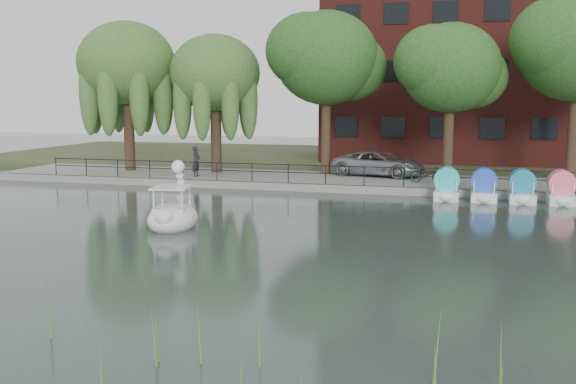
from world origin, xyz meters
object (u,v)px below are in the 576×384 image
at_px(bicycle, 427,173).
at_px(swan_boat, 173,213).
at_px(minivan, 379,162).
at_px(pedestrian, 196,159).

distance_m(bicycle, swan_boat, 15.16).
height_order(minivan, bicycle, minivan).
relative_size(minivan, bicycle, 3.43).
bearing_deg(pedestrian, minivan, -72.14).
bearing_deg(minivan, bicycle, -116.94).
height_order(bicycle, pedestrian, pedestrian).
height_order(minivan, swan_boat, swan_boat).
bearing_deg(pedestrian, swan_boat, -159.60).
distance_m(bicycle, pedestrian, 12.79).
xyz_separation_m(minivan, pedestrian, (-9.95, -2.99, 0.17)).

